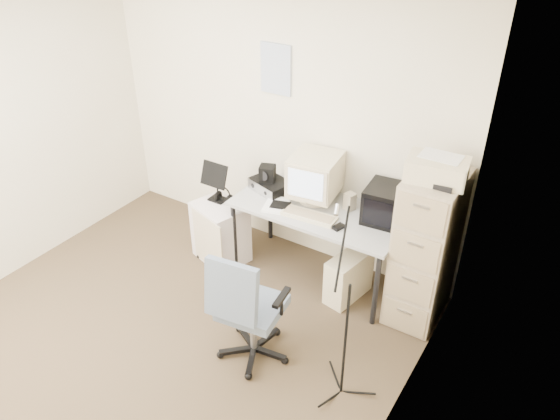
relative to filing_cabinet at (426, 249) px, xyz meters
The scene contains 22 objects.
floor 2.26m from the filing_cabinet, 136.87° to the right, with size 3.60×3.60×0.01m, color #413627.
ceiling 2.85m from the filing_cabinet, 136.87° to the right, with size 3.60×3.60×0.01m, color white.
wall_back 1.72m from the filing_cabinet, 168.55° to the left, with size 3.60×0.02×2.50m, color beige.
wall_right 1.61m from the filing_cabinet, 81.54° to the right, with size 0.02×3.60×2.50m, color beige.
wall_calendar 1.97m from the filing_cabinet, 169.10° to the left, with size 0.30×0.02×0.44m, color white.
filing_cabinet is the anchor object (origin of this frame).
printer 0.73m from the filing_cabinet, 90.00° to the right, with size 0.43×0.29×0.16m, color beige.
desk 0.99m from the filing_cabinet, behind, with size 1.50×0.70×0.73m, color #9E9E9B.
crt_monitor 1.09m from the filing_cabinet, behind, with size 0.39×0.41×0.43m, color beige.
crt_tv 0.48m from the filing_cabinet, 164.76° to the left, with size 0.33×0.35×0.30m, color black.
desk_speaker 0.75m from the filing_cabinet, behind, with size 0.08×0.08×0.15m, color #BFAE91.
keyboard 0.98m from the filing_cabinet, 168.37° to the right, with size 0.47×0.17×0.03m, color beige.
mouse 0.71m from the filing_cabinet, 161.98° to the right, with size 0.06×0.10×0.03m, color black.
radio_receiver 1.48m from the filing_cabinet, behind, with size 0.35×0.25×0.10m, color black.
radio_speaker 1.53m from the filing_cabinet, behind, with size 0.14×0.13×0.14m, color black.
papers 1.30m from the filing_cabinet, behind, with size 0.20×0.27×0.02m, color white.
pc_tower 0.74m from the filing_cabinet, 167.25° to the right, with size 0.20×0.46×0.43m, color beige.
office_chair 1.45m from the filing_cabinet, 128.29° to the right, with size 0.56×0.56×0.97m, color #4E5764.
side_cart 1.91m from the filing_cabinet, behind, with size 0.47×0.38×0.58m, color silver.
music_stand 1.95m from the filing_cabinet, behind, with size 0.27×0.14×0.39m, color black.
headphones 1.87m from the filing_cabinet, behind, with size 0.17×0.17×0.03m, color black.
mic_stand 1.11m from the filing_cabinet, 97.83° to the right, with size 0.02×0.02×1.29m, color black.
Camera 1 is at (2.48, -2.10, 3.18)m, focal length 35.00 mm.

